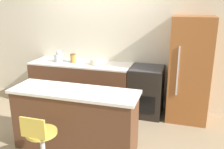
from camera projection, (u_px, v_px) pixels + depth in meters
The scene contains 10 objects.
ground_plane at pixel (90, 114), 4.75m from camera, with size 14.00×14.00×0.00m, color #998466.
wall_back at pixel (101, 40), 5.01m from camera, with size 8.00×0.06×2.60m.
back_counter at pixel (82, 84), 5.02m from camera, with size 2.00×0.65×0.91m.
kitchen_island at pixel (75, 120), 3.55m from camera, with size 1.80×0.57×0.90m.
oven_range at pixel (146, 91), 4.65m from camera, with size 0.60×0.66×0.91m.
refrigerator at pixel (190, 70), 4.33m from camera, with size 0.68×0.65×1.83m.
stool_chair at pixel (41, 143), 3.06m from camera, with size 0.38×0.38×0.80m.
kettle at pixel (59, 57), 4.96m from camera, with size 0.19×0.19×0.22m.
mixing_bowl at pixel (96, 61), 4.75m from camera, with size 0.23×0.23×0.11m.
canister_jar at pixel (73, 58), 4.88m from camera, with size 0.11×0.11×0.17m.
Camera 1 is at (1.65, -4.02, 2.10)m, focal length 40.00 mm.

